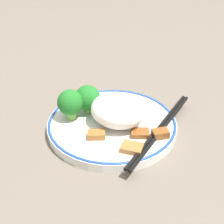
# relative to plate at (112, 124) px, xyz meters

# --- Properties ---
(ground_plane) EXTENTS (3.00, 3.00, 0.00)m
(ground_plane) POSITION_rel_plate_xyz_m (0.00, 0.00, -0.01)
(ground_plane) COLOR #665B51
(plate) EXTENTS (0.23, 0.23, 0.02)m
(plate) POSITION_rel_plate_xyz_m (0.00, 0.00, 0.00)
(plate) COLOR white
(plate) RESTS_ON ground_plane
(rice_mound) EXTENTS (0.08, 0.10, 0.05)m
(rice_mound) POSITION_rel_plate_xyz_m (0.00, 0.01, 0.03)
(rice_mound) COLOR white
(rice_mound) RESTS_ON plate
(broccoli_back_left) EXTENTS (0.05, 0.05, 0.05)m
(broccoli_back_left) POSITION_rel_plate_xyz_m (-0.01, -0.05, 0.04)
(broccoli_back_left) COLOR #72AD4C
(broccoli_back_left) RESTS_ON plate
(broccoli_back_center) EXTENTS (0.05, 0.05, 0.06)m
(broccoli_back_center) POSITION_rel_plate_xyz_m (0.03, -0.07, 0.04)
(broccoli_back_center) COLOR #72AD4C
(broccoli_back_center) RESTS_ON plate
(meat_near_front) EXTENTS (0.04, 0.04, 0.01)m
(meat_near_front) POSITION_rel_plate_xyz_m (-0.05, 0.02, 0.01)
(meat_near_front) COLOR #9E6633
(meat_near_front) RESTS_ON plate
(meat_near_left) EXTENTS (0.03, 0.03, 0.01)m
(meat_near_left) POSITION_rel_plate_xyz_m (0.05, 0.00, 0.01)
(meat_near_left) COLOR #995B28
(meat_near_left) RESTS_ON plate
(meat_near_right) EXTENTS (0.03, 0.04, 0.01)m
(meat_near_right) POSITION_rel_plate_xyz_m (0.01, 0.06, 0.01)
(meat_near_right) COLOR brown
(meat_near_right) RESTS_ON plate
(meat_near_back) EXTENTS (0.03, 0.04, 0.01)m
(meat_near_back) POSITION_rel_plate_xyz_m (0.05, 0.07, 0.01)
(meat_near_back) COLOR #9E6633
(meat_near_back) RESTS_ON plate
(meat_on_rice_edge) EXTENTS (0.03, 0.03, 0.01)m
(meat_on_rice_edge) POSITION_rel_plate_xyz_m (0.00, 0.09, 0.01)
(meat_on_rice_edge) COLOR brown
(meat_on_rice_edge) RESTS_ON plate
(chopsticks) EXTENTS (0.24, 0.02, 0.01)m
(chopsticks) POSITION_rel_plate_xyz_m (-0.02, 0.08, 0.01)
(chopsticks) COLOR black
(chopsticks) RESTS_ON plate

